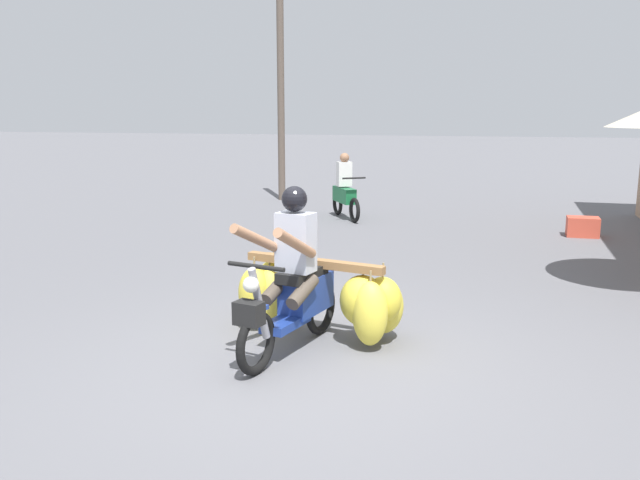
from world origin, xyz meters
name	(u,v)px	position (x,y,z in m)	size (l,w,h in m)	color
ground_plane	(303,367)	(0.00, 0.00, 0.00)	(120.00, 120.00, 0.00)	slate
motorbike_main_loaded	(316,294)	(-0.08, 0.70, 0.48)	(1.82, 1.95, 1.58)	black
motorbike_distant_ahead_left	(345,192)	(-1.64, 8.27, 0.57)	(0.97, 1.40, 1.40)	black
produce_crate	(583,227)	(3.08, 7.39, 0.18)	(0.56, 0.40, 0.36)	#CC4C38
utility_pole	(281,97)	(-3.94, 10.78, 2.63)	(0.18, 0.18, 5.26)	brown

